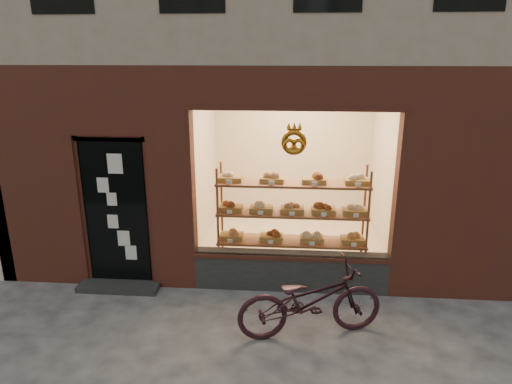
{
  "coord_description": "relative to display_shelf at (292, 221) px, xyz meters",
  "views": [
    {
      "loc": [
        0.43,
        -3.76,
        3.28
      ],
      "look_at": [
        -0.04,
        2.0,
        1.48
      ],
      "focal_mm": 32.0,
      "sensor_mm": 36.0,
      "label": 1
    }
  ],
  "objects": [
    {
      "name": "bicycle",
      "position": [
        0.24,
        -1.52,
        -0.41
      ],
      "size": [
        1.85,
        1.03,
        0.92
      ],
      "primitive_type": "imported",
      "rotation": [
        0.0,
        0.0,
        1.82
      ],
      "color": "black",
      "rests_on": "ground"
    },
    {
      "name": "display_shelf",
      "position": [
        0.0,
        0.0,
        0.0
      ],
      "size": [
        2.2,
        0.45,
        1.7
      ],
      "color": "brown",
      "rests_on": "ground"
    }
  ]
}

